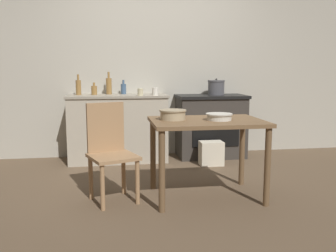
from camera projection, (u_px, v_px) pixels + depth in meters
name	position (u px, v px, depth m)	size (l,w,h in m)	color
ground_plane	(175.00, 187.00, 3.90)	(14.00, 14.00, 0.00)	brown
wall_back	(156.00, 65.00, 5.26)	(8.00, 0.07, 2.55)	#B2AD9E
counter_cabinet	(118.00, 128.00, 4.98)	(1.30, 0.61, 0.88)	#B2A893
stove	(211.00, 126.00, 5.20)	(0.95, 0.56, 0.86)	#38332D
work_table	(207.00, 132.00, 3.50)	(1.04, 0.74, 0.75)	brown
chair	(110.00, 149.00, 3.47)	(0.51, 0.51, 0.91)	#A87F56
flour_sack	(211.00, 153.00, 4.77)	(0.29, 0.20, 0.30)	beige
stock_pot	(216.00, 88.00, 5.14)	(0.24, 0.24, 0.23)	#4C4C51
mixing_bowl_large	(219.00, 116.00, 3.47)	(0.25, 0.25, 0.06)	silver
mixing_bowl_small	(173.00, 114.00, 3.49)	(0.25, 0.25, 0.09)	tan
bottle_far_left	(78.00, 87.00, 4.86)	(0.07, 0.07, 0.27)	olive
bottle_left	(109.00, 86.00, 4.99)	(0.08, 0.08, 0.30)	olive
bottle_mid_left	(123.00, 89.00, 5.05)	(0.07, 0.07, 0.19)	#3D5675
bottle_center_left	(94.00, 90.00, 4.90)	(0.08, 0.08, 0.16)	olive
cup_center	(140.00, 92.00, 4.74)	(0.07, 0.07, 0.09)	beige
cup_center_right	(155.00, 91.00, 4.81)	(0.08, 0.08, 0.10)	silver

